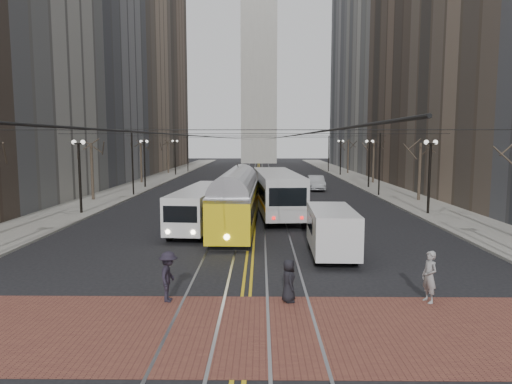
{
  "coord_description": "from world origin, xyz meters",
  "views": [
    {
      "loc": [
        0.56,
        -17.58,
        5.87
      ],
      "look_at": [
        0.28,
        7.53,
        3.0
      ],
      "focal_mm": 32.0,
      "sensor_mm": 36.0,
      "label": 1
    }
  ],
  "objects_px": {
    "pedestrian_d": "(169,276)",
    "sedan_grey": "(293,188)",
    "pedestrian_b": "(429,277)",
    "transit_bus": "(200,208)",
    "cargo_van": "(332,233)",
    "streetcar": "(236,206)",
    "clock_tower": "(259,21)",
    "pedestrian_a": "(289,280)",
    "rear_bus": "(277,194)",
    "sedan_silver": "(316,183)"
  },
  "relations": [
    {
      "from": "transit_bus",
      "to": "sedan_silver",
      "type": "bearing_deg",
      "value": 70.14
    },
    {
      "from": "streetcar",
      "to": "pedestrian_b",
      "type": "relative_size",
      "value": 6.93
    },
    {
      "from": "sedan_silver",
      "to": "clock_tower",
      "type": "bearing_deg",
      "value": 97.11
    },
    {
      "from": "clock_tower",
      "to": "pedestrian_b",
      "type": "distance_m",
      "value": 109.46
    },
    {
      "from": "rear_bus",
      "to": "cargo_van",
      "type": "distance_m",
      "value": 12.91
    },
    {
      "from": "pedestrian_a",
      "to": "pedestrian_d",
      "type": "height_order",
      "value": "pedestrian_d"
    },
    {
      "from": "transit_bus",
      "to": "pedestrian_d",
      "type": "relative_size",
      "value": 5.81
    },
    {
      "from": "pedestrian_d",
      "to": "sedan_grey",
      "type": "bearing_deg",
      "value": -10.87
    },
    {
      "from": "pedestrian_b",
      "to": "cargo_van",
      "type": "bearing_deg",
      "value": -174.81
    },
    {
      "from": "streetcar",
      "to": "sedan_silver",
      "type": "distance_m",
      "value": 25.31
    },
    {
      "from": "rear_bus",
      "to": "pedestrian_a",
      "type": "height_order",
      "value": "rear_bus"
    },
    {
      "from": "rear_bus",
      "to": "transit_bus",
      "type": "bearing_deg",
      "value": -140.21
    },
    {
      "from": "streetcar",
      "to": "sedan_grey",
      "type": "relative_size",
      "value": 2.76
    },
    {
      "from": "transit_bus",
      "to": "sedan_silver",
      "type": "xyz_separation_m",
      "value": [
        10.54,
        23.4,
        -0.49
      ]
    },
    {
      "from": "transit_bus",
      "to": "cargo_van",
      "type": "bearing_deg",
      "value": -40.38
    },
    {
      "from": "clock_tower",
      "to": "pedestrian_a",
      "type": "bearing_deg",
      "value": -89.13
    },
    {
      "from": "sedan_silver",
      "to": "pedestrian_d",
      "type": "relative_size",
      "value": 2.79
    },
    {
      "from": "transit_bus",
      "to": "cargo_van",
      "type": "height_order",
      "value": "transit_bus"
    },
    {
      "from": "streetcar",
      "to": "pedestrian_b",
      "type": "height_order",
      "value": "streetcar"
    },
    {
      "from": "rear_bus",
      "to": "clock_tower",
      "type": "bearing_deg",
      "value": 87.04
    },
    {
      "from": "clock_tower",
      "to": "cargo_van",
      "type": "relative_size",
      "value": 11.99
    },
    {
      "from": "cargo_van",
      "to": "clock_tower",
      "type": "bearing_deg",
      "value": 93.97
    },
    {
      "from": "cargo_van",
      "to": "sedan_silver",
      "type": "bearing_deg",
      "value": 86.17
    },
    {
      "from": "sedan_silver",
      "to": "pedestrian_d",
      "type": "bearing_deg",
      "value": -103.7
    },
    {
      "from": "clock_tower",
      "to": "cargo_van",
      "type": "height_order",
      "value": "clock_tower"
    },
    {
      "from": "pedestrian_a",
      "to": "clock_tower",
      "type": "bearing_deg",
      "value": -6.14
    },
    {
      "from": "sedan_grey",
      "to": "transit_bus",
      "type": "bearing_deg",
      "value": -117.92
    },
    {
      "from": "transit_bus",
      "to": "sedan_silver",
      "type": "relative_size",
      "value": 2.08
    },
    {
      "from": "clock_tower",
      "to": "streetcar",
      "type": "distance_m",
      "value": 96.35
    },
    {
      "from": "sedan_grey",
      "to": "sedan_silver",
      "type": "height_order",
      "value": "sedan_silver"
    },
    {
      "from": "cargo_van",
      "to": "pedestrian_a",
      "type": "bearing_deg",
      "value": -109.99
    },
    {
      "from": "rear_bus",
      "to": "sedan_grey",
      "type": "height_order",
      "value": "rear_bus"
    },
    {
      "from": "cargo_van",
      "to": "sedan_grey",
      "type": "xyz_separation_m",
      "value": [
        -0.12,
        25.86,
        -0.41
      ]
    },
    {
      "from": "rear_bus",
      "to": "pedestrian_b",
      "type": "xyz_separation_m",
      "value": [
        4.86,
        -19.19,
        -0.74
      ]
    },
    {
      "from": "pedestrian_b",
      "to": "pedestrian_a",
      "type": "bearing_deg",
      "value": -106.03
    },
    {
      "from": "sedan_silver",
      "to": "pedestrian_d",
      "type": "height_order",
      "value": "pedestrian_d"
    },
    {
      "from": "transit_bus",
      "to": "pedestrian_a",
      "type": "relative_size",
      "value": 6.82
    },
    {
      "from": "transit_bus",
      "to": "pedestrian_b",
      "type": "xyz_separation_m",
      "value": [
        10.16,
        -14.07,
        -0.38
      ]
    },
    {
      "from": "clock_tower",
      "to": "pedestrian_d",
      "type": "xyz_separation_m",
      "value": [
        -2.8,
        -103.5,
        -35.03
      ]
    },
    {
      "from": "rear_bus",
      "to": "cargo_van",
      "type": "bearing_deg",
      "value": -83.76
    },
    {
      "from": "transit_bus",
      "to": "cargo_van",
      "type": "distance_m",
      "value": 10.75
    },
    {
      "from": "sedan_grey",
      "to": "pedestrian_b",
      "type": "relative_size",
      "value": 2.51
    },
    {
      "from": "clock_tower",
      "to": "sedan_grey",
      "type": "xyz_separation_m",
      "value": [
        4.01,
        -71.14,
        -35.15
      ]
    },
    {
      "from": "transit_bus",
      "to": "sedan_grey",
      "type": "distance_m",
      "value": 19.77
    },
    {
      "from": "sedan_grey",
      "to": "pedestrian_d",
      "type": "bearing_deg",
      "value": -107.48
    },
    {
      "from": "sedan_grey",
      "to": "sedan_silver",
      "type": "bearing_deg",
      "value": 53.74
    },
    {
      "from": "clock_tower",
      "to": "pedestrian_a",
      "type": "xyz_separation_m",
      "value": [
        1.57,
        -103.5,
        -35.16
      ]
    },
    {
      "from": "transit_bus",
      "to": "streetcar",
      "type": "xyz_separation_m",
      "value": [
        2.45,
        -0.57,
        0.2
      ]
    },
    {
      "from": "streetcar",
      "to": "sedan_grey",
      "type": "height_order",
      "value": "streetcar"
    },
    {
      "from": "cargo_van",
      "to": "pedestrian_b",
      "type": "xyz_separation_m",
      "value": [
        2.52,
        -6.5,
        -0.26
      ]
    }
  ]
}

